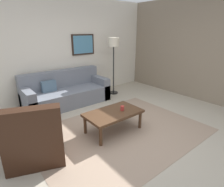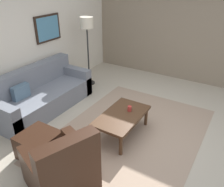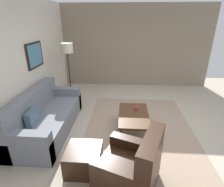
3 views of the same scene
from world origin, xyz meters
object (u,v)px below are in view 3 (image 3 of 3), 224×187
Objects in this scene: ottoman at (84,159)px; framed_artwork at (35,55)px; armchair_leather at (133,171)px; lamp_standing at (68,54)px; coffee_table at (134,116)px; couch_main at (44,118)px; cup at (136,108)px.

ottoman is 0.77× the size of framed_artwork.
armchair_leather is 0.60× the size of lamp_standing.
coffee_table is at bearing -129.09° from lamp_standing.
couch_main reaches higher than cup.
framed_artwork is (0.86, 0.42, 1.21)m from couch_main.
framed_artwork is at bearing 76.38° from cup.
framed_artwork reaches higher than couch_main.
coffee_table is 0.21m from cup.
ottoman is 3.05m from lamp_standing.
ottoman is at bearing 69.32° from armchair_leather.
armchair_leather is at bearing 175.50° from cup.
lamp_standing is at bearing 19.87° from ottoman.
cup is (0.18, -0.06, 0.10)m from coffee_table.
lamp_standing reaches higher than couch_main.
couch_main is 1.91m from lamp_standing.
coffee_table is (1.17, -0.85, 0.16)m from ottoman.
couch_main is at bearing 92.63° from coffee_table.
couch_main is at bearing 53.96° from armchair_leather.
coffee_table is (1.46, -0.07, 0.05)m from armchair_leather.
cup is at bearing -82.33° from couch_main.
cup is at bearing -103.62° from framed_artwork.
coffee_table is at bearing -87.37° from couch_main.
armchair_leather is 1.46m from coffee_table.
framed_artwork is at bearing 25.98° from couch_main.
coffee_table is at bearing -2.86° from armchair_leather.
armchair_leather is 3.42m from framed_artwork.
lamp_standing is (2.63, 0.95, 1.21)m from ottoman.
framed_artwork is (0.59, 2.43, 1.05)m from cup.
couch_main is at bearing 97.67° from cup.
framed_artwork is (0.77, 2.38, 1.15)m from coffee_table.
cup is 2.71m from framed_artwork.
couch_main reaches higher than coffee_table.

